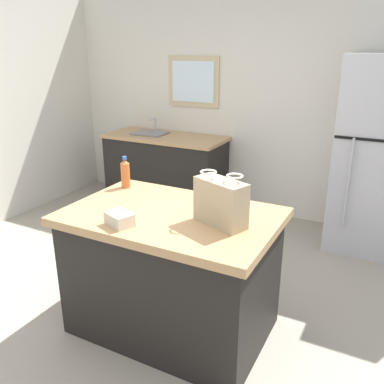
% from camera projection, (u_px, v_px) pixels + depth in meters
% --- Properties ---
extents(ground, '(6.58, 6.58, 0.00)m').
position_uv_depth(ground, '(163.00, 332.00, 2.91)').
color(ground, '#9E9384').
extents(back_wall, '(5.48, 0.13, 2.61)m').
position_uv_depth(back_wall, '(276.00, 105.00, 4.62)').
color(back_wall, silver).
rests_on(back_wall, ground).
extents(kitchen_island, '(1.40, 0.92, 0.90)m').
position_uv_depth(kitchen_island, '(172.00, 272.00, 2.83)').
color(kitchen_island, black).
rests_on(kitchen_island, ground).
extents(refrigerator, '(0.79, 0.74, 1.88)m').
position_uv_depth(refrigerator, '(380.00, 157.00, 3.88)').
color(refrigerator, '#B7B7BC').
rests_on(refrigerator, ground).
extents(sink_counter, '(1.50, 0.65, 1.09)m').
position_uv_depth(sink_counter, '(165.00, 170.00, 5.13)').
color(sink_counter, black).
rests_on(sink_counter, ground).
extents(shopping_bag, '(0.37, 0.26, 0.33)m').
position_uv_depth(shopping_bag, '(221.00, 202.00, 2.46)').
color(shopping_bag, tan).
rests_on(shopping_bag, kitchen_island).
extents(small_box, '(0.20, 0.17, 0.08)m').
position_uv_depth(small_box, '(119.00, 219.00, 2.48)').
color(small_box, beige).
rests_on(small_box, kitchen_island).
extents(bottle, '(0.07, 0.07, 0.25)m').
position_uv_depth(bottle, '(125.00, 174.00, 3.13)').
color(bottle, '#C66633').
rests_on(bottle, kitchen_island).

